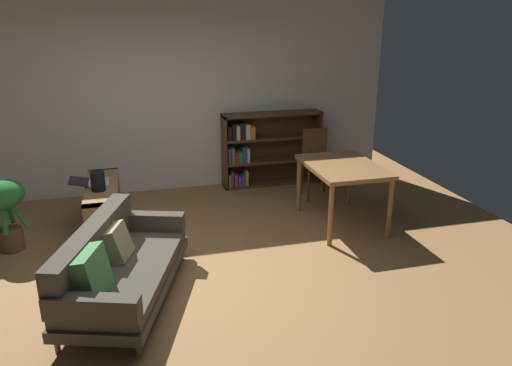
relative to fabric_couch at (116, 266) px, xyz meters
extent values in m
plane|color=#9E7042|center=(0.69, 0.30, -0.34)|extent=(8.16, 8.16, 0.00)
cube|color=silver|center=(0.69, 3.00, 1.01)|extent=(6.80, 0.10, 2.70)
cylinder|color=brown|center=(0.65, 0.65, -0.28)|extent=(0.04, 0.04, 0.13)
cylinder|color=brown|center=(0.14, -0.87, -0.28)|extent=(0.04, 0.04, 0.13)
cylinder|color=brown|center=(0.04, 0.85, -0.28)|extent=(0.04, 0.04, 0.13)
cylinder|color=brown|center=(-0.47, -0.66, -0.28)|extent=(0.04, 0.04, 0.13)
cube|color=#474238|center=(0.09, -0.01, -0.17)|extent=(1.28, 1.91, 0.10)
cube|color=#474238|center=(0.09, -0.01, -0.07)|extent=(1.23, 1.83, 0.10)
cube|color=#474238|center=(-0.19, 0.09, 0.18)|extent=(0.71, 1.66, 0.39)
cube|color=#474238|center=(0.35, 0.76, 0.08)|extent=(0.74, 0.37, 0.19)
cube|color=#474238|center=(-0.17, -0.77, 0.08)|extent=(0.74, 0.37, 0.19)
cube|color=#4C894C|center=(-0.18, -0.43, 0.17)|extent=(0.34, 0.45, 0.43)
cube|color=tan|center=(0.02, 0.20, 0.13)|extent=(0.32, 0.38, 0.35)
cube|color=olive|center=(-0.15, 2.27, -0.05)|extent=(0.37, 0.04, 0.58)
cube|color=olive|center=(-0.15, 1.02, -0.05)|extent=(0.37, 0.04, 0.58)
cube|color=olive|center=(-0.15, 1.64, -0.07)|extent=(0.37, 1.25, 0.04)
cube|color=olive|center=(-0.15, 1.64, 0.22)|extent=(0.37, 1.29, 0.04)
cube|color=olive|center=(-0.15, 1.64, -0.32)|extent=(0.37, 1.25, 0.04)
cube|color=silver|center=(-0.18, 1.72, 0.25)|extent=(0.24, 0.33, 0.02)
cube|color=black|center=(-0.41, 1.72, 0.28)|extent=(0.22, 0.32, 0.05)
cylinder|color=black|center=(-0.18, 1.44, 0.35)|extent=(0.16, 0.16, 0.22)
cylinder|color=slate|center=(-0.18, 1.44, 0.40)|extent=(0.09, 0.09, 0.01)
cylinder|color=brown|center=(-1.15, 1.35, -0.22)|extent=(0.26, 0.26, 0.25)
cylinder|color=#287A33|center=(-1.06, 1.34, 0.11)|extent=(0.23, 0.06, 0.42)
cylinder|color=#287A33|center=(-1.15, 1.45, 0.19)|extent=(0.05, 0.25, 0.58)
cylinder|color=#287A33|center=(-1.16, 1.27, 0.16)|extent=(0.07, 0.22, 0.51)
ellipsoid|color=#287A33|center=(-1.15, 1.35, 0.32)|extent=(0.43, 0.43, 0.30)
cylinder|color=olive|center=(2.32, 1.61, 0.02)|extent=(0.06, 0.06, 0.73)
cylinder|color=olive|center=(2.32, 0.54, 0.02)|extent=(0.06, 0.06, 0.73)
cylinder|color=olive|center=(3.05, 1.61, 0.02)|extent=(0.06, 0.06, 0.73)
cylinder|color=olive|center=(3.05, 0.54, 0.02)|extent=(0.06, 0.06, 0.73)
cube|color=olive|center=(2.69, 1.08, 0.41)|extent=(0.83, 1.17, 0.05)
cylinder|color=#56351E|center=(2.93, 1.85, -0.11)|extent=(0.04, 0.04, 0.47)
cylinder|color=#56351E|center=(2.57, 1.88, -0.11)|extent=(0.04, 0.04, 0.47)
cylinder|color=#56351E|center=(2.95, 2.23, -0.11)|extent=(0.04, 0.04, 0.47)
cylinder|color=#56351E|center=(2.59, 2.26, -0.11)|extent=(0.04, 0.04, 0.47)
cube|color=#56351E|center=(2.76, 2.05, 0.14)|extent=(0.43, 0.44, 0.04)
cube|color=#56351E|center=(2.77, 2.24, 0.39)|extent=(0.36, 0.06, 0.45)
cube|color=#56351E|center=(1.56, 2.79, 0.21)|extent=(0.04, 0.31, 1.11)
cube|color=#56351E|center=(3.04, 2.79, 0.21)|extent=(0.04, 0.31, 1.11)
cube|color=#56351E|center=(2.30, 2.79, 0.75)|extent=(1.51, 0.31, 0.04)
cube|color=#56351E|center=(2.30, 2.79, -0.33)|extent=(1.51, 0.31, 0.04)
cube|color=#56351E|center=(2.30, 2.92, 0.21)|extent=(1.48, 0.04, 1.11)
cube|color=#56351E|center=(2.30, 2.79, 0.03)|extent=(1.48, 0.29, 0.04)
cube|color=#56351E|center=(2.30, 2.79, 0.39)|extent=(1.48, 0.29, 0.04)
cube|color=orange|center=(1.62, 2.76, -0.22)|extent=(0.03, 0.20, 0.18)
cube|color=#2D5199|center=(1.66, 2.76, -0.19)|extent=(0.04, 0.20, 0.23)
cube|color=#993884|center=(1.71, 2.77, -0.22)|extent=(0.05, 0.25, 0.18)
cube|color=#993884|center=(1.77, 2.77, -0.24)|extent=(0.04, 0.24, 0.15)
cube|color=#2D5199|center=(1.83, 2.76, -0.23)|extent=(0.06, 0.20, 0.16)
cube|color=gold|center=(1.88, 2.77, -0.19)|extent=(0.04, 0.24, 0.23)
cube|color=#993884|center=(1.62, 2.77, 0.16)|extent=(0.03, 0.23, 0.22)
cube|color=#337F47|center=(1.67, 2.77, 0.17)|extent=(0.06, 0.26, 0.24)
cube|color=red|center=(1.73, 2.76, 0.14)|extent=(0.05, 0.21, 0.17)
cube|color=#337F47|center=(1.78, 2.77, 0.14)|extent=(0.05, 0.25, 0.17)
cube|color=#2D5199|center=(1.85, 2.76, 0.16)|extent=(0.06, 0.21, 0.23)
cube|color=silver|center=(1.90, 2.77, 0.16)|extent=(0.04, 0.23, 0.22)
cube|color=black|center=(1.63, 2.77, 0.50)|extent=(0.05, 0.24, 0.20)
cube|color=black|center=(1.69, 2.77, 0.52)|extent=(0.06, 0.24, 0.23)
cube|color=silver|center=(1.75, 2.77, 0.51)|extent=(0.05, 0.23, 0.21)
cube|color=black|center=(1.82, 2.76, 0.53)|extent=(0.07, 0.19, 0.24)
cube|color=silver|center=(1.90, 2.77, 0.51)|extent=(0.07, 0.25, 0.21)
cube|color=orange|center=(1.97, 2.77, 0.50)|extent=(0.07, 0.23, 0.18)
camera|label=1|loc=(0.20, -4.17, 2.17)|focal=34.61mm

